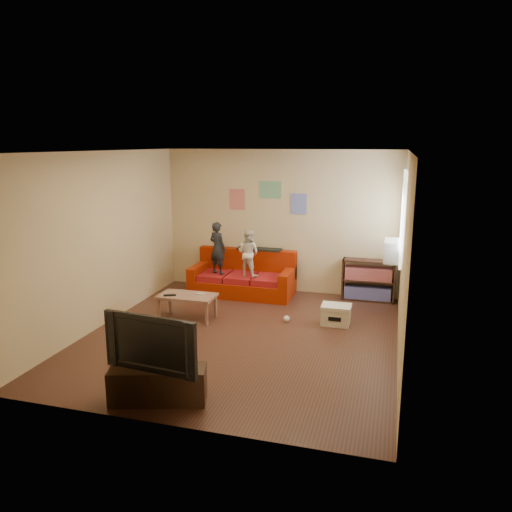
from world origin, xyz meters
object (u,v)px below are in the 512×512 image
(child_a, at_px, (218,248))
(tv_stand, at_px, (158,384))
(sofa, at_px, (243,279))
(coffee_table, at_px, (187,298))
(child_b, at_px, (248,253))
(television, at_px, (156,341))
(file_box, at_px, (336,315))
(bookshelf, at_px, (368,282))

(child_a, xyz_separation_m, tv_stand, (0.74, -3.98, -0.70))
(sofa, distance_m, child_a, 0.78)
(sofa, xyz_separation_m, coffee_table, (-0.46, -1.60, 0.07))
(tv_stand, bearing_deg, child_b, 75.48)
(television, bearing_deg, child_b, 98.35)
(sofa, distance_m, television, 4.18)
(sofa, bearing_deg, child_b, -48.21)
(child_a, xyz_separation_m, coffee_table, (-0.01, -1.43, -0.54))
(file_box, bearing_deg, tv_stand, -118.54)
(sofa, height_order, child_b, child_b)
(bookshelf, height_order, television, television)
(sofa, bearing_deg, file_box, -31.97)
(child_b, height_order, television, child_b)
(child_b, distance_m, coffee_table, 1.63)
(sofa, height_order, bookshelf, sofa)
(child_a, relative_size, tv_stand, 0.93)
(child_b, height_order, coffee_table, child_b)
(file_box, xyz_separation_m, tv_stand, (-1.61, -2.96, 0.04))
(child_a, relative_size, file_box, 2.13)
(child_a, distance_m, coffee_table, 1.53)
(coffee_table, distance_m, tv_stand, 2.66)
(bookshelf, bearing_deg, television, -114.71)
(child_b, relative_size, television, 0.78)
(sofa, relative_size, file_box, 4.16)
(coffee_table, xyz_separation_m, file_box, (2.36, 0.41, -0.19))
(sofa, xyz_separation_m, tv_stand, (0.29, -4.15, -0.08))
(coffee_table, bearing_deg, child_b, 66.99)
(tv_stand, distance_m, television, 0.52)
(file_box, height_order, television, television)
(child_b, bearing_deg, sofa, -33.13)
(bookshelf, bearing_deg, sofa, -174.20)
(file_box, bearing_deg, bookshelf, 74.04)
(sofa, relative_size, child_a, 1.95)
(coffee_table, relative_size, television, 0.82)
(sofa, xyz_separation_m, television, (0.29, -4.15, 0.43))
(child_a, relative_size, child_b, 1.13)
(tv_stand, relative_size, television, 0.95)
(file_box, bearing_deg, coffee_table, -170.09)
(child_a, relative_size, coffee_table, 1.08)
(bookshelf, bearing_deg, file_box, -105.96)
(bookshelf, relative_size, tv_stand, 0.89)
(tv_stand, bearing_deg, sofa, 77.43)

